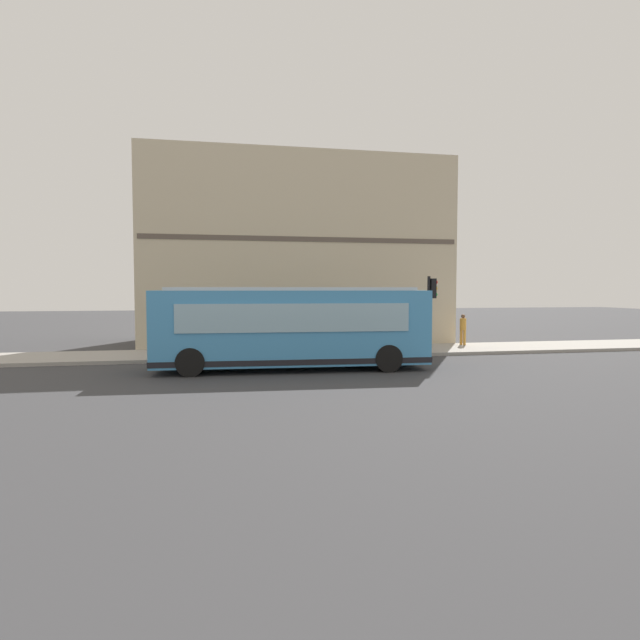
# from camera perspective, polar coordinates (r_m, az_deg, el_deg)

# --- Properties ---
(ground) EXTENTS (120.00, 120.00, 0.00)m
(ground) POSITION_cam_1_polar(r_m,az_deg,el_deg) (20.77, 1.53, -5.04)
(ground) COLOR #38383A
(sidewalk_curb) EXTENTS (3.91, 40.00, 0.15)m
(sidewalk_curb) POSITION_cam_1_polar(r_m,az_deg,el_deg) (25.18, -0.81, -3.41)
(sidewalk_curb) COLOR #9E9991
(sidewalk_curb) RESTS_ON ground
(building_corner) EXTENTS (8.18, 16.19, 9.95)m
(building_corner) POSITION_cam_1_polar(r_m,az_deg,el_deg) (31.00, -2.90, 6.90)
(building_corner) COLOR beige
(building_corner) RESTS_ON ground
(city_bus_nearside) EXTENTS (3.07, 10.16, 3.07)m
(city_bus_nearside) POSITION_cam_1_polar(r_m,az_deg,el_deg) (20.16, -3.06, -0.85)
(city_bus_nearside) COLOR #3F8CC6
(city_bus_nearside) RESTS_ON ground
(traffic_light_near_corner) EXTENTS (0.32, 0.49, 3.44)m
(traffic_light_near_corner) POSITION_cam_1_polar(r_m,az_deg,el_deg) (25.24, 11.64, 2.17)
(traffic_light_near_corner) COLOR black
(traffic_light_near_corner) RESTS_ON sidewalk_curb
(fire_hydrant) EXTENTS (0.35, 0.35, 0.74)m
(fire_hydrant) POSITION_cam_1_polar(r_m,az_deg,el_deg) (25.48, -1.57, -2.34)
(fire_hydrant) COLOR gold
(fire_hydrant) RESTS_ON sidewalk_curb
(pedestrian_walking_along_curb) EXTENTS (0.32, 0.32, 1.75)m
(pedestrian_walking_along_curb) POSITION_cam_1_polar(r_m,az_deg,el_deg) (26.17, 0.58, -0.76)
(pedestrian_walking_along_curb) COLOR #3F8C4C
(pedestrian_walking_along_curb) RESTS_ON sidewalk_curb
(pedestrian_near_building_entrance) EXTENTS (0.32, 0.32, 1.58)m
(pedestrian_near_building_entrance) POSITION_cam_1_polar(r_m,az_deg,el_deg) (28.57, 14.81, -0.76)
(pedestrian_near_building_entrance) COLOR gold
(pedestrian_near_building_entrance) RESTS_ON sidewalk_curb
(newspaper_vending_box) EXTENTS (0.44, 0.42, 0.90)m
(newspaper_vending_box) POSITION_cam_1_polar(r_m,az_deg,el_deg) (24.79, 2.08, -2.28)
(newspaper_vending_box) COLOR #263F99
(newspaper_vending_box) RESTS_ON sidewalk_curb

